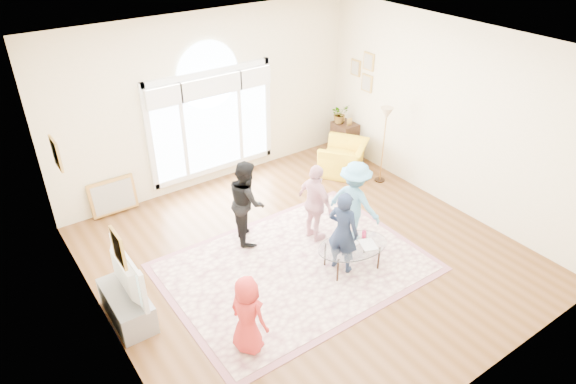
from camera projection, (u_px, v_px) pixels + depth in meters
ground at (307, 255)px, 8.00m from camera, size 6.00×6.00×0.00m
room_shell at (214, 106)px, 9.19m from camera, size 6.00×6.00×6.00m
area_rug at (296, 267)px, 7.75m from camera, size 3.60×2.60×0.02m
rug_border at (296, 267)px, 7.75m from camera, size 3.80×2.80×0.01m
tv_console at (127, 306)px, 6.75m from camera, size 0.45×1.00×0.42m
television at (121, 275)px, 6.48m from camera, size 0.17×1.07×0.62m
coffee_table at (353, 246)px, 7.54m from camera, size 1.20×0.89×0.54m
armchair at (344, 158)px, 10.20m from camera, size 1.26×1.23×0.62m
side_cabinet at (344, 139)px, 10.87m from camera, size 0.40×0.50×0.70m
floor_lamp at (386, 119)px, 9.38m from camera, size 0.24×0.24×1.51m
plant_pedestal at (338, 138)px, 10.91m from camera, size 0.20×0.20×0.70m
potted_plant at (340, 114)px, 10.62m from camera, size 0.38×0.34×0.40m
leaning_picture at (116, 213)px, 9.04m from camera, size 0.80×0.14×0.62m
child_red at (248, 315)px, 6.11m from camera, size 0.50×0.62×1.09m
child_navy at (343, 232)px, 7.38m from camera, size 0.47×0.56×1.30m
child_black at (247, 201)px, 8.03m from camera, size 0.73×0.82×1.39m
child_pink at (316, 203)px, 8.04m from camera, size 0.34×0.78×1.32m
child_blue at (354, 202)px, 8.03m from camera, size 0.75×0.99×1.37m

